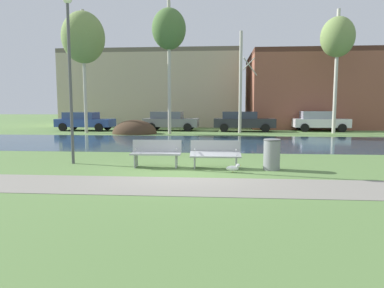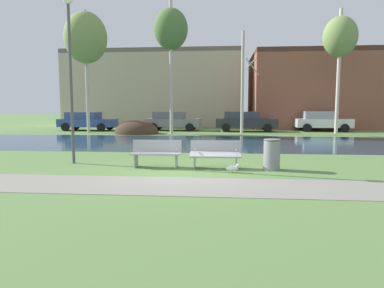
{
  "view_description": "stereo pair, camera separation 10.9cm",
  "coord_description": "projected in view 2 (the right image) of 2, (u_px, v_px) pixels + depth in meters",
  "views": [
    {
      "loc": [
        1.08,
        -10.1,
        1.96
      ],
      "look_at": [
        0.19,
        0.95,
        0.75
      ],
      "focal_mm": 32.47,
      "sensor_mm": 36.0,
      "label": 1
    },
    {
      "loc": [
        1.19,
        -10.09,
        1.96
      ],
      "look_at": [
        0.19,
        0.95,
        0.75
      ],
      "focal_mm": 32.47,
      "sensor_mm": 36.0,
      "label": 2
    }
  ],
  "objects": [
    {
      "name": "river_band",
      "position": [
        201.0,
        143.0,
        18.74
      ],
      "size": [
        80.0,
        8.33,
        0.01
      ],
      "primitive_type": "cube",
      "color": "#284256",
      "rests_on": "ground"
    },
    {
      "name": "paved_path_strip",
      "position": [
        174.0,
        186.0,
        8.56
      ],
      "size": [
        60.0,
        2.01,
        0.01
      ],
      "primitive_type": "cube",
      "color": "gray",
      "rests_on": "ground"
    },
    {
      "name": "seagull",
      "position": [
        233.0,
        168.0,
        10.28
      ],
      "size": [
        0.45,
        0.17,
        0.26
      ],
      "color": "white",
      "rests_on": "ground"
    },
    {
      "name": "parked_wagon_fourth_white",
      "position": [
        322.0,
        121.0,
        27.09
      ],
      "size": [
        4.21,
        2.22,
        1.57
      ],
      "color": "silver",
      "rests_on": "ground"
    },
    {
      "name": "streetlamp",
      "position": [
        70.0,
        53.0,
        11.55
      ],
      "size": [
        0.32,
        0.32,
        5.62
      ],
      "color": "#4C4C51",
      "rests_on": "ground"
    },
    {
      "name": "birch_far_left",
      "position": [
        86.0,
        38.0,
        24.84
      ],
      "size": [
        3.04,
        3.04,
        8.78
      ],
      "color": "#BCB7A8",
      "rests_on": "ground"
    },
    {
      "name": "building_brick_low",
      "position": [
        315.0,
        91.0,
        32.35
      ],
      "size": [
        11.73,
        9.5,
        6.7
      ],
      "color": "brown",
      "rests_on": "ground"
    },
    {
      "name": "building_beige_block",
      "position": [
        156.0,
        89.0,
        35.31
      ],
      "size": [
        17.12,
        6.88,
        7.29
      ],
      "color": "#BCAD8E",
      "rests_on": "ground"
    },
    {
      "name": "birch_left",
      "position": [
        171.0,
        30.0,
        23.91
      ],
      "size": [
        2.34,
        2.34,
        9.3
      ],
      "color": "#BCB7A8",
      "rests_on": "ground"
    },
    {
      "name": "parked_hatch_third_dark",
      "position": [
        245.0,
        121.0,
        26.94
      ],
      "size": [
        4.74,
        2.13,
        1.54
      ],
      "color": "#282B30",
      "rests_on": "ground"
    },
    {
      "name": "bench_right",
      "position": [
        215.0,
        153.0,
        10.99
      ],
      "size": [
        1.61,
        0.6,
        0.87
      ],
      "color": "#9EA0A3",
      "rests_on": "ground"
    },
    {
      "name": "bench_left",
      "position": [
        156.0,
        153.0,
        11.16
      ],
      "size": [
        1.61,
        0.6,
        0.87
      ],
      "color": "#9EA0A3",
      "rests_on": "ground"
    },
    {
      "name": "soil_mound",
      "position": [
        137.0,
        134.0,
        24.91
      ],
      "size": [
        3.19,
        2.85,
        1.98
      ],
      "primitive_type": "ellipsoid",
      "color": "#423021",
      "rests_on": "ground"
    },
    {
      "name": "birch_center_left",
      "position": [
        243.0,
        82.0,
        24.85
      ],
      "size": [
        1.27,
        2.14,
        7.26
      ],
      "color": "#BCB7A8",
      "rests_on": "ground"
    },
    {
      "name": "birch_center",
      "position": [
        340.0,
        38.0,
        24.31
      ],
      "size": [
        2.34,
        2.34,
        8.73
      ],
      "color": "beige",
      "rests_on": "ground"
    },
    {
      "name": "parked_sedan_second_grey",
      "position": [
        172.0,
        121.0,
        28.04
      ],
      "size": [
        4.42,
        2.25,
        1.51
      ],
      "color": "slate",
      "rests_on": "ground"
    },
    {
      "name": "parked_van_nearest_blue",
      "position": [
        87.0,
        121.0,
        28.0
      ],
      "size": [
        4.54,
        2.19,
        1.48
      ],
      "color": "#2D4793",
      "rests_on": "ground"
    },
    {
      "name": "ground_plane",
      "position": [
        203.0,
        140.0,
        20.21
      ],
      "size": [
        120.0,
        120.0,
        0.0
      ],
      "primitive_type": "plane",
      "color": "#5B7F42"
    },
    {
      "name": "trash_bin",
      "position": [
        272.0,
        154.0,
        10.68
      ],
      "size": [
        0.53,
        0.53,
        0.95
      ],
      "color": "gray",
      "rests_on": "ground"
    }
  ]
}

